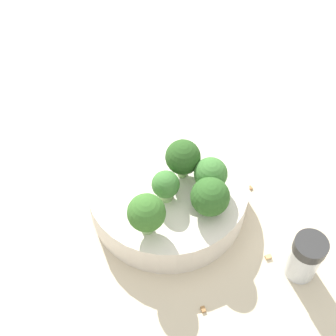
% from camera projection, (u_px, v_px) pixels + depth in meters
% --- Properties ---
extents(ground_plane, '(3.00, 3.00, 0.00)m').
position_uv_depth(ground_plane, '(168.00, 204.00, 0.64)').
color(ground_plane, beige).
extents(bowl, '(0.21, 0.21, 0.05)m').
position_uv_depth(bowl, '(168.00, 193.00, 0.62)').
color(bowl, silver).
rests_on(bowl, ground_plane).
extents(broccoli_floret_0, '(0.04, 0.04, 0.05)m').
position_uv_depth(broccoli_floret_0, '(211.00, 175.00, 0.57)').
color(broccoli_floret_0, '#84AD66').
rests_on(broccoli_floret_0, bowl).
extents(broccoli_floret_1, '(0.04, 0.04, 0.06)m').
position_uv_depth(broccoli_floret_1, '(146.00, 213.00, 0.53)').
color(broccoli_floret_1, '#8EB770').
rests_on(broccoli_floret_1, bowl).
extents(broccoli_floret_2, '(0.03, 0.03, 0.04)m').
position_uv_depth(broccoli_floret_2, '(166.00, 186.00, 0.57)').
color(broccoli_floret_2, '#8EB770').
rests_on(broccoli_floret_2, bowl).
extents(broccoli_floret_3, '(0.05, 0.05, 0.05)m').
position_uv_depth(broccoli_floret_3, '(212.00, 195.00, 0.56)').
color(broccoli_floret_3, '#84AD66').
rests_on(broccoli_floret_3, bowl).
extents(broccoli_floret_4, '(0.04, 0.04, 0.06)m').
position_uv_depth(broccoli_floret_4, '(183.00, 158.00, 0.58)').
color(broccoli_floret_4, '#8EB770').
rests_on(broccoli_floret_4, bowl).
extents(pepper_shaker, '(0.04, 0.04, 0.07)m').
position_uv_depth(pepper_shaker, '(305.00, 257.00, 0.55)').
color(pepper_shaker, silver).
rests_on(pepper_shaker, ground_plane).
extents(almond_crumb_0, '(0.01, 0.01, 0.01)m').
position_uv_depth(almond_crumb_0, '(251.00, 187.00, 0.65)').
color(almond_crumb_0, olive).
rests_on(almond_crumb_0, ground_plane).
extents(almond_crumb_1, '(0.01, 0.01, 0.01)m').
position_uv_depth(almond_crumb_1, '(268.00, 256.00, 0.59)').
color(almond_crumb_1, tan).
rests_on(almond_crumb_1, ground_plane).
extents(almond_crumb_2, '(0.01, 0.01, 0.01)m').
position_uv_depth(almond_crumb_2, '(203.00, 309.00, 0.55)').
color(almond_crumb_2, olive).
rests_on(almond_crumb_2, ground_plane).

